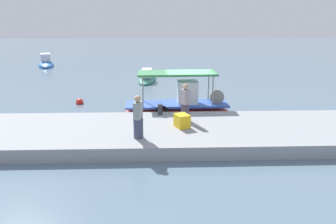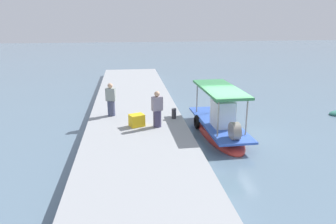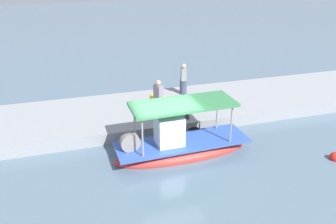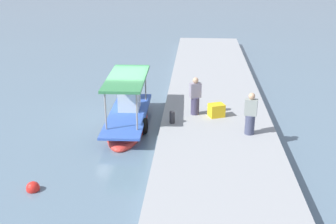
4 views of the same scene
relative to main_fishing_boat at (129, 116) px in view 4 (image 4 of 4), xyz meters
name	(u,v)px [view 4 (image 4 of 4)]	position (x,y,z in m)	size (l,w,h in m)	color
ground_plane	(122,119)	(0.61, 0.42, -0.42)	(120.00, 120.00, 0.00)	slate
dock_quay	(215,116)	(0.61, -4.09, -0.14)	(36.00, 4.92, 0.56)	#95989C
main_fishing_boat	(129,116)	(0.00, 0.00, 0.00)	(5.99, 1.96, 2.71)	red
fisherman_near_bollard	(250,116)	(-2.01, -5.39, 0.95)	(0.47, 0.55, 1.78)	#3F4560
fisherman_by_crate	(195,98)	(0.09, -3.11, 0.95)	(0.50, 0.56, 1.77)	#3E3956
mooring_bollard	(172,117)	(-1.07, -2.13, 0.41)	(0.24, 0.24, 0.54)	#2D2D33
cargo_crate	(216,110)	(-0.12, -4.10, 0.44)	(0.67, 0.54, 0.59)	yellow
marker_buoy	(33,188)	(-6.08, 2.33, -0.33)	(0.46, 0.46, 0.46)	red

